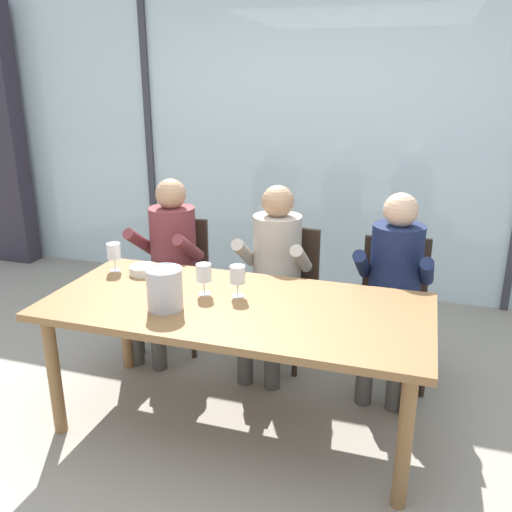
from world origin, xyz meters
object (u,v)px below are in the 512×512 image
wine_glass_by_left_taster (114,252)px  wine_glass_near_bucket (204,273)px  chair_left_of_center (284,283)px  chair_center (394,297)px  chair_near_curtain (177,272)px  person_navy_polo (394,278)px  tasting_bowl (144,270)px  wine_glass_center_pour (238,276)px  ice_bucket_primary (165,288)px  person_maroon_top (168,254)px  person_beige_jumper (274,266)px  dining_table (236,317)px

wine_glass_by_left_taster → wine_glass_near_bucket: 0.69m
chair_left_of_center → chair_center: size_ratio=1.00×
chair_center → wine_glass_by_left_taster: wine_glass_by_left_taster is taller
chair_near_curtain → person_navy_polo: person_navy_polo is taller
tasting_bowl → wine_glass_center_pour: (0.66, -0.16, 0.09)m
chair_near_curtain → ice_bucket_primary: size_ratio=4.09×
wine_glass_by_left_taster → wine_glass_center_pour: size_ratio=1.00×
chair_near_curtain → wine_glass_center_pour: (0.74, -0.77, 0.33)m
person_maroon_top → wine_glass_near_bucket: 0.89m
chair_near_curtain → person_beige_jumper: (0.77, -0.13, 0.17)m
person_maroon_top → wine_glass_by_left_taster: (-0.11, -0.49, 0.16)m
person_navy_polo → wine_glass_near_bucket: 1.19m
person_maroon_top → dining_table: bearing=-39.6°
tasting_bowl → wine_glass_near_bucket: 0.52m
chair_center → person_maroon_top: person_maroon_top is taller
wine_glass_by_left_taster → person_navy_polo: bearing=16.6°
dining_table → person_beige_jumper: bearing=89.8°
person_beige_jumper → tasting_bowl: size_ratio=7.14×
ice_bucket_primary → wine_glass_near_bucket: 0.26m
chair_near_curtain → wine_glass_near_bucket: (0.56, -0.80, 0.34)m
tasting_bowl → wine_glass_near_bucket: bearing=-21.2°
chair_center → person_beige_jumper: (-0.77, -0.12, 0.17)m
chair_center → tasting_bowl: 1.59m
dining_table → wine_glass_by_left_taster: (-0.87, 0.25, 0.20)m
person_maroon_top → person_beige_jumper: bearing=4.4°
person_beige_jumper → dining_table: bearing=-89.2°
chair_left_of_center → person_beige_jumper: 0.23m
person_beige_jumper → wine_glass_center_pour: size_ratio=6.97×
person_maroon_top → wine_glass_by_left_taster: 0.53m
wine_glass_center_pour → chair_center: bearing=43.8°
chair_near_curtain → tasting_bowl: chair_near_curtain is taller
person_navy_polo → wine_glass_center_pour: size_ratio=6.97×
person_navy_polo → ice_bucket_primary: (-1.08, -0.91, 0.15)m
chair_left_of_center → ice_bucket_primary: ice_bucket_primary is taller
chair_near_curtain → wine_glass_near_bucket: wine_glass_near_bucket is taller
chair_center → person_maroon_top: size_ratio=0.74×
dining_table → chair_center: 1.16m
ice_bucket_primary → chair_center: bearing=43.2°
chair_center → ice_bucket_primary: 1.54m
chair_center → wine_glass_near_bucket: (-0.98, -0.79, 0.34)m
person_maroon_top → person_navy_polo: size_ratio=1.00×
person_beige_jumper → tasting_bowl: bearing=-143.5°
chair_left_of_center → chair_center: same height
chair_near_curtain → wine_glass_near_bucket: 1.03m
person_maroon_top → person_navy_polo: bearing=4.4°
wine_glass_near_bucket → wine_glass_center_pour: bearing=8.4°
chair_near_curtain → wine_glass_center_pour: size_ratio=5.14×
chair_center → person_beige_jumper: bearing=-176.9°
ice_bucket_primary → wine_glass_near_bucket: size_ratio=1.26×
dining_table → person_beige_jumper: size_ratio=1.67×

